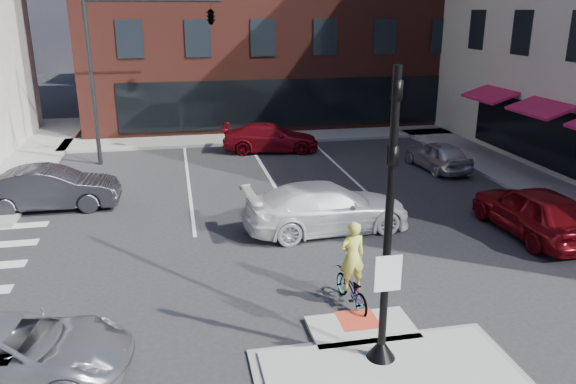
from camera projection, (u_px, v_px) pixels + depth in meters
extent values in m
plane|color=#28282B|center=(387.00, 373.00, 11.37)|extent=(120.00, 120.00, 0.00)
cube|color=#A8A8A3|center=(362.00, 329.00, 12.84)|extent=(2.40, 1.40, 0.12)
cube|color=red|center=(358.00, 320.00, 13.10)|extent=(0.90, 0.90, 0.01)
cube|color=gray|center=(32.00, 156.00, 27.88)|extent=(3.00, 20.00, 0.15)
cube|color=gray|center=(549.00, 189.00, 22.71)|extent=(3.00, 24.00, 0.15)
cube|color=gray|center=(298.00, 136.00, 32.40)|extent=(26.00, 3.00, 0.15)
cube|color=#54211A|center=(268.00, 2.00, 39.41)|extent=(24.00, 18.00, 15.00)
cube|color=black|center=(294.00, 103.00, 32.80)|extent=(20.00, 0.12, 2.80)
cube|color=#D71C54|center=(572.00, 116.00, 21.88)|extent=(1.46, 3.00, 0.58)
cube|color=#D71C54|center=(490.00, 94.00, 27.47)|extent=(1.46, 3.00, 0.58)
cube|color=slate|center=(168.00, 30.00, 57.49)|extent=(10.00, 12.00, 10.00)
cube|color=brown|center=(288.00, 19.00, 61.51)|extent=(12.00, 12.00, 12.00)
cone|color=black|center=(381.00, 348.00, 11.63)|extent=(0.60, 0.60, 0.45)
cylinder|color=black|center=(389.00, 219.00, 10.75)|extent=(0.16, 0.16, 5.80)
cube|color=white|center=(388.00, 274.00, 10.97)|extent=(0.55, 0.04, 0.75)
imported|color=black|center=(395.00, 110.00, 10.09)|extent=(0.18, 0.22, 1.10)
imported|color=black|center=(392.00, 174.00, 10.47)|extent=(0.18, 0.22, 1.10)
cylinder|color=black|center=(92.00, 79.00, 25.47)|extent=(0.20, 0.20, 8.00)
cylinder|color=black|center=(154.00, 0.00, 24.98)|extent=(6.00, 0.14, 0.14)
imported|color=black|center=(211.00, 14.00, 25.64)|extent=(0.48, 2.24, 0.90)
imported|color=#AAACB2|center=(10.00, 352.00, 10.95)|extent=(4.95, 2.81, 1.30)
imported|color=maroon|center=(535.00, 211.00, 18.08)|extent=(2.07, 4.94, 1.67)
imported|color=white|center=(327.00, 207.00, 18.50)|extent=(5.68, 2.65, 1.61)
imported|color=#28282D|center=(51.00, 188.00, 20.50)|extent=(4.81, 1.74, 1.58)
imported|color=#BABBC2|center=(438.00, 155.00, 25.63)|extent=(1.93, 4.05, 1.34)
imported|color=maroon|center=(270.00, 138.00, 28.94)|extent=(5.17, 2.72, 1.43)
imported|color=#3F3F44|center=(351.00, 288.00, 13.85)|extent=(0.82, 1.82, 0.92)
imported|color=#D7DA4C|center=(352.00, 256.00, 13.58)|extent=(0.69, 0.50, 1.77)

